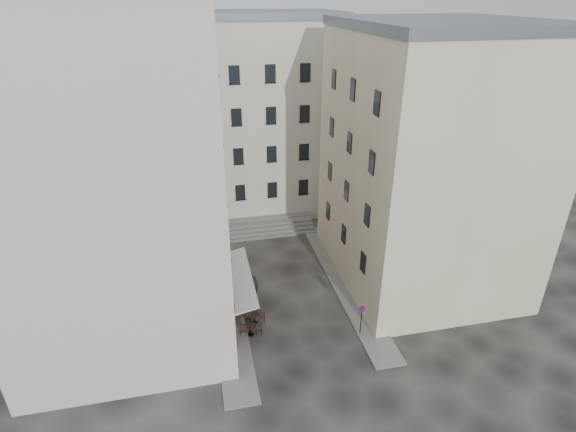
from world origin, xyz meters
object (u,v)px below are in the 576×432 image
object	(u,v)px
bistro_table_a	(251,329)
bistro_table_b	(255,317)
pedestrian	(254,285)
no_parking_sign	(362,314)

from	to	relation	value
bistro_table_a	bistro_table_b	bearing A→B (deg)	70.16
bistro_table_a	pedestrian	world-z (taller)	pedestrian
bistro_table_a	pedestrian	size ratio (longest dim) A/B	0.90
no_parking_sign	bistro_table_a	world-z (taller)	no_parking_sign
no_parking_sign	bistro_table_b	bearing A→B (deg)	168.71
bistro_table_a	bistro_table_b	world-z (taller)	bistro_table_a
no_parking_sign	bistro_table_b	distance (m)	7.14
no_parking_sign	pedestrian	bearing A→B (deg)	146.31
pedestrian	bistro_table_b	bearing A→B (deg)	81.37
bistro_table_b	bistro_table_a	bearing A→B (deg)	-109.84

